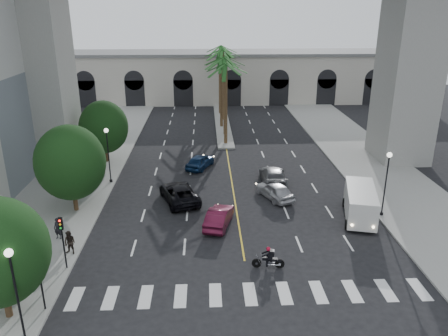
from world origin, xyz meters
TOP-DOWN VIEW (x-y plane):
  - ground at (0.00, 0.00)m, footprint 140.00×140.00m
  - sidewalk_left at (-15.00, 15.00)m, footprint 8.00×100.00m
  - sidewalk_right at (15.00, 15.00)m, footprint 8.00×100.00m
  - median at (0.00, 38.00)m, footprint 2.00×24.00m
  - pier_building at (0.00, 55.00)m, footprint 71.00×10.50m
  - palm_a at (0.00, 28.00)m, footprint 3.20×3.20m
  - palm_b at (0.10, 32.00)m, footprint 3.20×3.20m
  - palm_c at (-0.20, 36.00)m, footprint 3.20×3.20m
  - palm_d at (0.15, 40.00)m, footprint 3.20×3.20m
  - palm_e at (-0.10, 44.00)m, footprint 3.20×3.20m
  - palm_f at (0.20, 48.00)m, footprint 3.20×3.20m
  - street_tree_mid at (-13.00, 10.00)m, footprint 5.44×5.44m
  - street_tree_far at (-13.00, 22.00)m, footprint 5.04×5.04m
  - lamp_post_left_near at (-11.40, -5.00)m, footprint 0.40×0.40m
  - lamp_post_left_far at (-11.40, 16.00)m, footprint 0.40×0.40m
  - lamp_post_right at (11.40, 8.00)m, footprint 0.40×0.40m
  - traffic_signal_near at (-11.30, -2.50)m, footprint 0.25×0.18m
  - traffic_signal_far at (-11.30, 1.50)m, footprint 0.25×0.18m
  - motorcycle_rider at (1.48, 1.17)m, footprint 2.07×0.56m
  - car_a at (3.50, 11.92)m, footprint 3.31×4.67m
  - car_b at (-1.50, 7.06)m, footprint 2.56×4.57m
  - car_c at (-4.74, 11.62)m, footprint 4.13×5.99m
  - car_d at (3.83, 15.14)m, footprint 2.39×5.58m
  - car_e at (-3.04, 19.84)m, footprint 3.29×4.55m
  - cargo_van at (9.49, 7.72)m, footprint 3.47×6.05m
  - pedestrian_a at (-12.94, 5.30)m, footprint 0.64×0.50m
  - pedestrian_b at (-11.50, 3.19)m, footprint 0.95×0.84m

SIDE VIEW (x-z plane):
  - ground at x=0.00m, z-range 0.00..0.00m
  - sidewalk_left at x=-15.00m, z-range 0.00..0.15m
  - sidewalk_right at x=15.00m, z-range 0.00..0.15m
  - median at x=0.00m, z-range 0.00..0.20m
  - motorcycle_rider at x=1.48m, z-range -0.07..1.42m
  - car_b at x=-1.50m, z-range 0.00..1.43m
  - car_e at x=-3.04m, z-range 0.00..1.44m
  - car_a at x=3.50m, z-range 0.00..1.48m
  - car_c at x=-4.74m, z-range 0.00..1.52m
  - car_d at x=3.83m, z-range 0.00..1.60m
  - pedestrian_a at x=-12.94m, z-range 0.15..1.71m
  - pedestrian_b at x=-11.50m, z-range 0.15..1.80m
  - cargo_van at x=9.49m, z-range 0.14..2.57m
  - traffic_signal_near at x=-11.30m, z-range 0.69..4.34m
  - traffic_signal_far at x=-11.30m, z-range 0.69..4.34m
  - lamp_post_left_near at x=-11.40m, z-range 0.55..5.90m
  - lamp_post_left_far at x=-11.40m, z-range 0.55..5.90m
  - lamp_post_right at x=11.40m, z-range 0.55..5.90m
  - street_tree_far at x=-13.00m, z-range 0.56..7.24m
  - street_tree_mid at x=-13.00m, z-range 0.61..7.81m
  - pier_building at x=0.00m, z-range 0.02..8.52m
  - palm_c at x=-0.20m, z-range 3.86..13.96m
  - palm_a at x=0.00m, z-range 3.95..14.25m
  - palm_e at x=-0.10m, z-range 3.99..14.39m
  - palm_b at x=0.10m, z-range 4.07..14.67m
  - palm_f at x=0.20m, z-range 4.11..14.81m
  - palm_d at x=0.15m, z-range 4.20..15.10m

